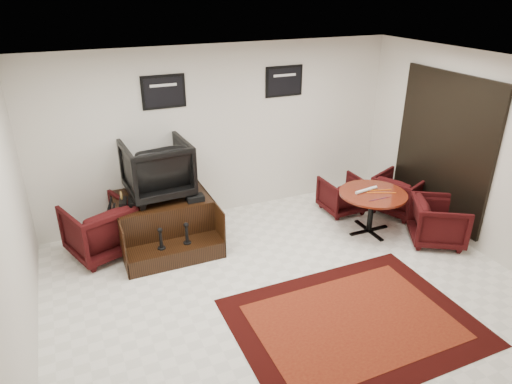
% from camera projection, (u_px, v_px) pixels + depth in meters
% --- Properties ---
extents(ground, '(6.00, 6.00, 0.00)m').
position_uv_depth(ground, '(290.00, 289.00, 5.92)').
color(ground, white).
rests_on(ground, ground).
extents(room_shell, '(6.02, 5.02, 2.81)m').
position_uv_depth(room_shell, '(320.00, 153.00, 5.42)').
color(room_shell, silver).
rests_on(room_shell, ground).
extents(area_rug, '(2.74, 2.06, 0.01)m').
position_uv_depth(area_rug, '(353.00, 322.00, 5.35)').
color(area_rug, black).
rests_on(area_rug, ground).
extents(shine_podium, '(1.39, 1.43, 0.72)m').
position_uv_depth(shine_podium, '(164.00, 222.00, 6.90)').
color(shine_podium, black).
rests_on(shine_podium, ground).
extents(shine_chair, '(0.96, 0.91, 0.94)m').
position_uv_depth(shine_chair, '(157.00, 166.00, 6.66)').
color(shine_chair, black).
rests_on(shine_chair, shine_podium).
extents(shoes_pair, '(0.26, 0.30, 0.10)m').
position_uv_depth(shoes_pair, '(128.00, 203.00, 6.51)').
color(shoes_pair, black).
rests_on(shoes_pair, shine_podium).
extents(polish_kit, '(0.25, 0.17, 0.09)m').
position_uv_depth(polish_kit, '(195.00, 198.00, 6.66)').
color(polish_kit, black).
rests_on(polish_kit, shine_podium).
extents(umbrella_black, '(0.32, 0.12, 0.87)m').
position_uv_depth(umbrella_black, '(109.00, 230.00, 6.46)').
color(umbrella_black, black).
rests_on(umbrella_black, ground).
extents(umbrella_hooked, '(0.34, 0.13, 0.90)m').
position_uv_depth(umbrella_hooked, '(105.00, 225.00, 6.56)').
color(umbrella_hooked, black).
rests_on(umbrella_hooked, ground).
extents(armchair_side, '(1.07, 1.04, 0.87)m').
position_uv_depth(armchair_side, '(100.00, 227.00, 6.54)').
color(armchair_side, black).
rests_on(armchair_side, ground).
extents(meeting_table, '(1.04, 1.04, 0.68)m').
position_uv_depth(meeting_table, '(373.00, 198.00, 7.06)').
color(meeting_table, '#4C150A').
rests_on(meeting_table, ground).
extents(table_chair_back, '(0.66, 0.62, 0.68)m').
position_uv_depth(table_chair_back, '(342.00, 193.00, 7.82)').
color(table_chair_back, black).
rests_on(table_chair_back, ground).
extents(table_chair_window, '(0.92, 0.95, 0.76)m').
position_uv_depth(table_chair_window, '(400.00, 192.00, 7.76)').
color(table_chair_window, black).
rests_on(table_chair_window, ground).
extents(table_chair_corner, '(0.98, 1.00, 0.76)m').
position_uv_depth(table_chair_corner, '(439.00, 220.00, 6.85)').
color(table_chair_corner, black).
rests_on(table_chair_corner, ground).
extents(paper_roll, '(0.42, 0.11, 0.05)m').
position_uv_depth(paper_roll, '(366.00, 190.00, 7.06)').
color(paper_roll, white).
rests_on(paper_roll, meeting_table).
extents(table_clutter, '(0.57, 0.35, 0.01)m').
position_uv_depth(table_clutter, '(380.00, 193.00, 7.00)').
color(table_clutter, orange).
rests_on(table_clutter, meeting_table).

